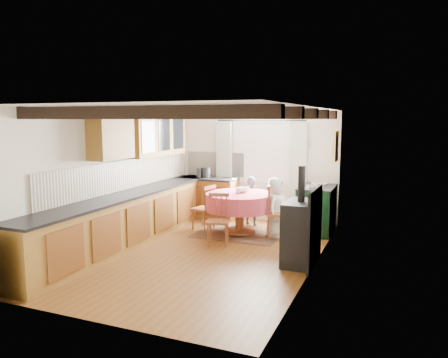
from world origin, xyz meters
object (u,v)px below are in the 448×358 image
at_px(chair_left, 203,207).
at_px(child_far, 251,201).
at_px(chair_right, 279,212).
at_px(cast_iron_stove, 301,216).
at_px(cup, 239,191).
at_px(dining_table, 240,214).
at_px(aga_range, 317,209).
at_px(child_right, 275,207).
at_px(chair_near, 218,220).

xyz_separation_m(chair_left, child_far, (0.78, 0.71, 0.06)).
bearing_deg(chair_right, cast_iron_stove, -162.55).
distance_m(cast_iron_stove, child_far, 2.57).
xyz_separation_m(chair_right, cup, (-0.82, 0.04, 0.34)).
bearing_deg(dining_table, aga_range, 26.56).
height_order(dining_table, chair_right, chair_right).
relative_size(aga_range, child_right, 0.89).
xyz_separation_m(chair_right, child_right, (-0.09, 0.09, 0.06)).
bearing_deg(cast_iron_stove, dining_table, 138.12).
xyz_separation_m(dining_table, chair_near, (-0.09, -0.86, 0.06)).
height_order(chair_right, cup, chair_right).
bearing_deg(chair_left, aga_range, 119.91).
height_order(dining_table, cast_iron_stove, cast_iron_stove).
relative_size(aga_range, child_far, 0.98).
relative_size(chair_right, cup, 9.22).
bearing_deg(child_far, dining_table, 100.14).
relative_size(dining_table, aga_range, 1.30).
distance_m(dining_table, chair_right, 0.81).
bearing_deg(chair_near, chair_right, 25.89).
distance_m(dining_table, chair_near, 0.87).
xyz_separation_m(chair_right, aga_range, (0.58, 0.74, -0.04)).
xyz_separation_m(cast_iron_stove, cup, (-1.50, 1.32, 0.09)).
bearing_deg(chair_near, cup, 68.61).
height_order(chair_near, aga_range, aga_range).
xyz_separation_m(aga_range, child_right, (-0.66, -0.65, 0.10)).
relative_size(chair_right, aga_range, 1.01).
bearing_deg(cast_iron_stove, chair_left, 149.03).
relative_size(chair_near, aga_range, 0.90).
bearing_deg(chair_left, child_far, 145.37).
xyz_separation_m(chair_left, chair_right, (1.59, -0.09, 0.06)).
relative_size(dining_table, chair_left, 1.45).
bearing_deg(child_far, aga_range, -173.41).
height_order(aga_range, child_right, child_right).
bearing_deg(cup, aga_range, 26.44).
height_order(chair_right, child_right, child_right).
xyz_separation_m(chair_near, chair_left, (-0.70, 0.90, -0.00)).
height_order(cast_iron_stove, child_right, cast_iron_stove).
xyz_separation_m(dining_table, child_far, (-0.01, 0.75, 0.12)).
bearing_deg(child_far, cast_iron_stove, 134.88).
xyz_separation_m(aga_range, cast_iron_stove, (0.11, -2.02, 0.30)).
relative_size(dining_table, cast_iron_stove, 0.87).
relative_size(dining_table, chair_right, 1.29).
distance_m(dining_table, chair_left, 0.80).
bearing_deg(dining_table, cast_iron_stove, -41.88).
height_order(child_far, cup, child_far).
xyz_separation_m(dining_table, cast_iron_stove, (1.48, -1.33, 0.37)).
distance_m(chair_right, child_right, 0.14).
distance_m(chair_left, chair_right, 1.60).
distance_m(chair_left, child_right, 1.51).
relative_size(chair_left, aga_range, 0.90).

